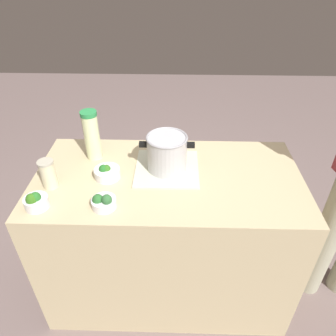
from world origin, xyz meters
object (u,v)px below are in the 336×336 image
object	(u,v)px
lemonade_pitcher	(92,135)
broccoli_bowl_front	(36,201)
cooking_pot	(167,152)
broccoli_bowl_back	(107,172)
mason_jar	(48,174)
broccoli_bowl_center	(103,202)

from	to	relation	value
lemonade_pitcher	broccoli_bowl_front	world-z (taller)	lemonade_pitcher
cooking_pot	broccoli_bowl_back	bearing A→B (deg)	-165.26
mason_jar	broccoli_bowl_front	bearing A→B (deg)	-95.74
cooking_pot	broccoli_bowl_center	size ratio (longest dim) A/B	2.48
broccoli_bowl_back	lemonade_pitcher	bearing A→B (deg)	119.37
lemonade_pitcher	broccoli_bowl_front	xyz separation A→B (m)	(-0.17, -0.41, -0.10)
broccoli_bowl_front	cooking_pot	bearing A→B (deg)	28.26
mason_jar	broccoli_bowl_back	xyz separation A→B (m)	(0.26, 0.08, -0.04)
cooking_pot	lemonade_pitcher	xyz separation A→B (m)	(-0.40, 0.10, 0.03)
broccoli_bowl_front	broccoli_bowl_back	world-z (taller)	broccoli_bowl_front
broccoli_bowl_front	broccoli_bowl_back	size ratio (longest dim) A/B	0.83
cooking_pot	lemonade_pitcher	bearing A→B (deg)	165.70
lemonade_pitcher	cooking_pot	bearing A→B (deg)	-14.30
mason_jar	broccoli_bowl_front	distance (m)	0.15
broccoli_bowl_back	cooking_pot	bearing A→B (deg)	14.74
cooking_pot	lemonade_pitcher	size ratio (longest dim) A/B	1.01
cooking_pot	broccoli_bowl_front	bearing A→B (deg)	-151.74
lemonade_pitcher	broccoli_bowl_center	bearing A→B (deg)	-72.45
mason_jar	broccoli_bowl_back	world-z (taller)	mason_jar
mason_jar	broccoli_bowl_center	world-z (taller)	mason_jar
cooking_pot	broccoli_bowl_back	xyz separation A→B (m)	(-0.30, -0.08, -0.08)
broccoli_bowl_front	broccoli_bowl_back	distance (m)	0.36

